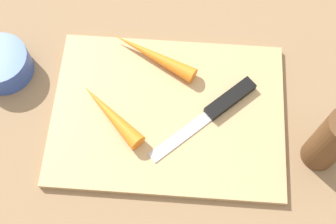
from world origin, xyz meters
The scene contains 7 objects.
ground_plane centered at (0.00, 0.00, 0.00)m, with size 1.40×1.40×0.00m, color #8C6D4C.
cutting_board centered at (0.00, 0.00, 0.01)m, with size 0.36×0.26×0.01m, color tan.
knife centered at (0.09, 0.02, 0.02)m, with size 0.16×0.15×0.01m.
carrot_long centered at (-0.03, 0.09, 0.02)m, with size 0.03×0.03×0.15m, color orange.
carrot_short centered at (-0.09, -0.02, 0.03)m, with size 0.03×0.03×0.13m, color orange.
small_bowl centered at (-0.27, 0.06, 0.02)m, with size 0.09×0.09×0.04m, color #3351B2.
pepper_grinder centered at (0.23, -0.05, 0.06)m, with size 0.05×0.05×0.13m, color brown.
Camera 1 is at (0.02, -0.27, 0.63)m, focal length 46.57 mm.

